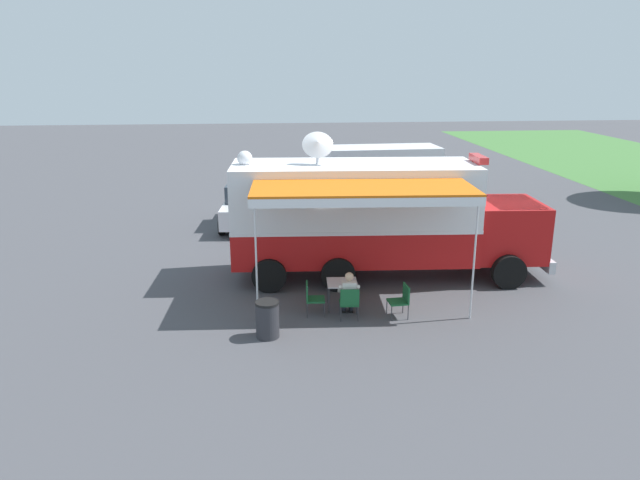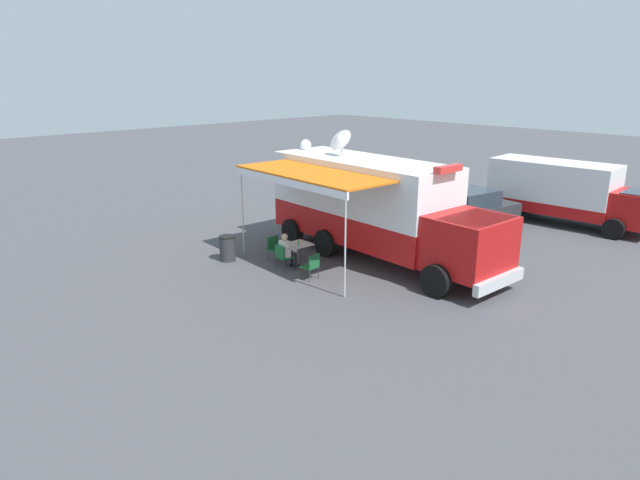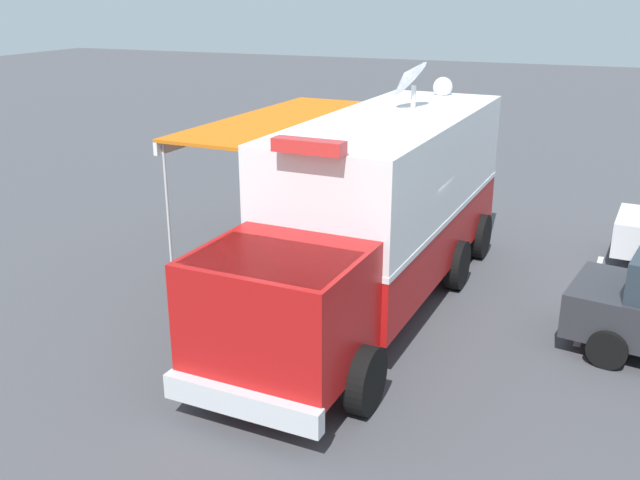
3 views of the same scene
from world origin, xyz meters
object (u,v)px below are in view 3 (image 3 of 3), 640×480
command_truck (377,205)px  folding_table (292,232)px  water_bottle (281,226)px  seated_responder (265,230)px  folding_chair_at_table (258,235)px  folding_chair_spare_by_truck (231,255)px  folding_chair_beside_table (292,225)px  trash_bin (267,209)px

command_truck → folding_table: bearing=-30.2°
water_bottle → seated_responder: (0.44, -0.08, -0.18)m
folding_chair_at_table → command_truck: bearing=157.7°
folding_chair_spare_by_truck → seated_responder: size_ratio=0.70×
folding_chair_beside_table → trash_bin: bearing=-43.4°
folding_chair_at_table → folding_table: bearing=-174.3°
folding_chair_at_table → seated_responder: 0.23m
folding_chair_beside_table → seated_responder: (0.23, 0.94, 0.14)m
trash_bin → folding_table: bearing=128.6°
water_bottle → seated_responder: 0.48m
seated_responder → folding_table: bearing=-171.6°
folding_table → folding_chair_at_table: size_ratio=0.97×
command_truck → seated_responder: (3.02, -1.31, -1.29)m
folding_chair_beside_table → folding_chair_spare_by_truck: bearing=81.1°
folding_table → folding_chair_beside_table: 0.94m
water_bottle → folding_chair_at_table: 0.71m
command_truck → folding_chair_at_table: (3.20, -1.32, -1.43)m
command_truck → folding_chair_beside_table: (2.78, -2.25, -1.43)m
folding_chair_beside_table → seated_responder: size_ratio=0.70×
water_bottle → folding_chair_at_table: bearing=-8.0°
folding_chair_beside_table → command_truck: bearing=141.1°
command_truck → water_bottle: 3.06m
water_bottle → folding_chair_beside_table: (0.21, -1.02, -0.32)m
folding_table → folding_chair_beside_table: size_ratio=0.97×
trash_bin → folding_chair_beside_table: bearing=136.6°
water_bottle → seated_responder: size_ratio=0.18×
command_truck → folding_table: 3.06m
water_bottle → trash_bin: water_bottle is taller
command_truck → water_bottle: bearing=-25.5°
folding_table → folding_chair_at_table: bearing=5.7°
water_bottle → folding_chair_spare_by_truck: 1.44m
folding_table → folding_chair_at_table: (0.80, 0.08, -0.16)m
folding_chair_beside_table → trash_bin: 1.69m
folding_table → seated_responder: 0.62m
folding_chair_spare_by_truck → trash_bin: (0.87, -3.46, -0.06)m
command_truck → folding_chair_spare_by_truck: command_truck is taller
water_bottle → folding_chair_at_table: (0.63, -0.09, -0.32)m
water_bottle → seated_responder: bearing=-10.1°
folding_chair_at_table → folding_chair_spare_by_truck: size_ratio=1.00×
folding_chair_beside_table → trash_bin: size_ratio=0.96×
folding_chair_at_table → trash_bin: bearing=-68.9°
water_bottle → trash_bin: 2.64m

